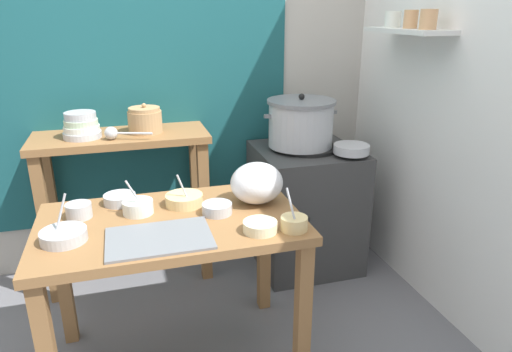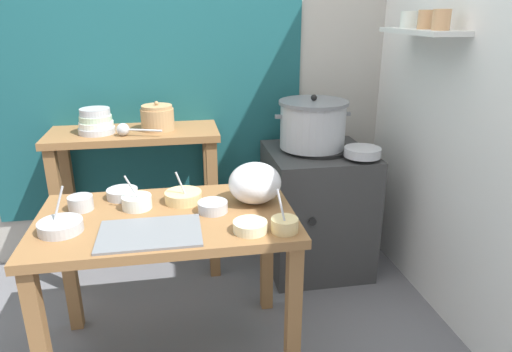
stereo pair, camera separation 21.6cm
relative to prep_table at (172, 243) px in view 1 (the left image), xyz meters
The scene contains 20 objects.
wall_back 1.29m from the prep_table, 82.78° to the left, with size 4.40×0.12×2.60m.
wall_right 1.62m from the prep_table, ahead, with size 0.30×3.20×2.60m.
prep_table is the anchor object (origin of this frame).
back_shelf_table 0.83m from the prep_table, 102.39° to the left, with size 0.96×0.40×0.90m.
stove_block 1.15m from the prep_table, 37.18° to the left, with size 0.60×0.61×0.78m.
steamer_pot 1.15m from the prep_table, 39.27° to the left, with size 0.45×0.40×0.31m.
clay_pot 0.89m from the prep_table, 92.65° to the left, with size 0.19×0.19×0.17m.
bowl_stack_enamel 0.94m from the prep_table, 115.37° to the left, with size 0.20×0.20×0.14m.
ladle 0.80m from the prep_table, 106.97° to the left, with size 0.25×0.11×0.07m.
serving_tray 0.22m from the prep_table, 110.30° to the right, with size 0.40×0.28×0.01m, color slate.
plastic_bag 0.46m from the prep_table, 10.35° to the left, with size 0.24×0.22×0.19m, color white.
wide_pan 1.20m from the prep_table, 23.75° to the left, with size 0.20×0.20×0.05m, color #B7BABF.
prep_bowl_0 0.42m from the prep_table, 161.00° to the left, with size 0.11×0.11×0.06m.
prep_bowl_1 0.42m from the prep_table, 32.86° to the right, with size 0.14×0.14×0.04m.
prep_bowl_2 0.21m from the prep_table, 60.75° to the left, with size 0.17×0.17×0.15m.
prep_bowl_3 0.54m from the prep_table, 27.03° to the right, with size 0.11×0.11×0.18m.
prep_bowl_4 0.44m from the prep_table, 168.58° to the right, with size 0.17×0.17×0.18m.
prep_bowl_5 0.22m from the prep_table, 141.89° to the left, with size 0.13×0.13×0.16m.
prep_bowl_6 0.24m from the prep_table, ahead, with size 0.13×0.13×0.05m.
prep_bowl_7 0.34m from the prep_table, 130.74° to the left, with size 0.14×0.14×0.04m.
Camera 1 is at (-0.20, -1.78, 1.55)m, focal length 32.41 mm.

